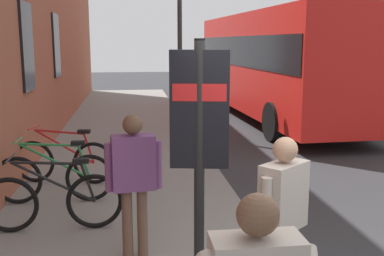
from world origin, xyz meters
The scene contains 10 objects.
ground centered at (6.00, -1.00, 0.00)m, with size 60.00×60.00×0.00m, color #2D2D30.
sidewalk_pavement centered at (8.00, 1.75, 0.06)m, with size 24.00×3.50×0.12m, color gray.
bicycle_leaning_wall centered at (2.35, 2.63, 0.51)m, with size 0.48×1.77×0.97m.
bicycle_beside_lamp centered at (3.43, 2.78, 0.51)m, with size 0.48×1.77×0.97m.
bicycle_mid_rack centered at (4.42, 2.77, 0.51)m, with size 0.57×1.74×0.97m.
transit_info_sign centered at (0.76, 1.00, 1.72)m, with size 0.18×0.56×2.40m.
city_bus centered at (11.16, -3.00, 1.92)m, with size 10.59×2.95×3.35m.
pedestrian_crossing_street centered at (1.45, 1.61, 1.11)m, with size 0.28×0.61×1.62m.
pedestrian_near_bus centered at (0.21, 0.36, 1.09)m, with size 0.46×0.50×1.59m.
street_lamp centered at (8.91, 0.30, 3.06)m, with size 0.28×0.28×4.92m.
Camera 1 is at (-3.44, 1.63, 2.49)m, focal length 43.49 mm.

